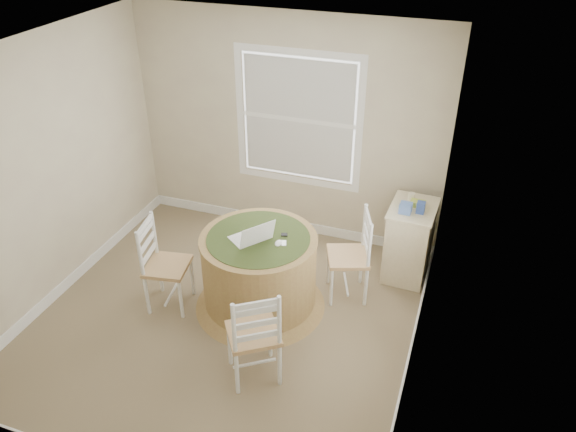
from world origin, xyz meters
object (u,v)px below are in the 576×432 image
(chair_left, at_px, (167,266))
(corner_chest, at_px, (409,241))
(laptop, at_px, (252,237))
(round_table, at_px, (259,269))
(chair_near, at_px, (253,333))
(chair_right, at_px, (348,256))

(chair_left, distance_m, corner_chest, 2.53)
(chair_left, xyz_separation_m, laptop, (0.81, 0.24, 0.37))
(chair_left, relative_size, laptop, 2.02)
(round_table, xyz_separation_m, corner_chest, (1.30, 1.03, -0.02))
(round_table, height_order, chair_near, chair_near)
(chair_left, xyz_separation_m, corner_chest, (2.16, 1.31, -0.06))
(chair_right, bearing_deg, chair_left, -85.83)
(chair_right, xyz_separation_m, laptop, (-0.82, -0.51, 0.37))
(round_table, distance_m, chair_left, 0.90)
(laptop, bearing_deg, chair_near, 59.38)
(chair_left, relative_size, chair_near, 1.00)
(chair_near, xyz_separation_m, chair_right, (0.48, 1.34, 0.00))
(chair_right, distance_m, corner_chest, 0.78)
(chair_near, height_order, chair_right, same)
(round_table, height_order, chair_left, chair_left)
(chair_left, bearing_deg, laptop, -83.61)
(round_table, bearing_deg, laptop, -154.18)
(round_table, distance_m, laptop, 0.41)
(chair_right, bearing_deg, laptop, -78.77)
(chair_near, bearing_deg, corner_chest, -152.37)
(laptop, relative_size, corner_chest, 0.56)
(round_table, height_order, chair_right, chair_right)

